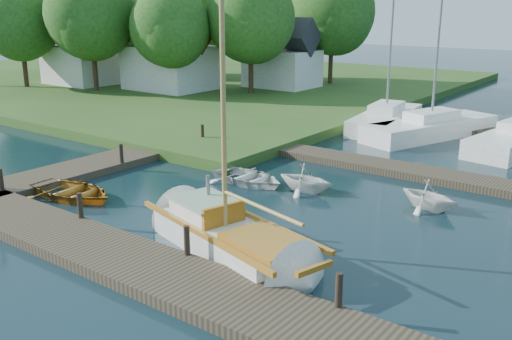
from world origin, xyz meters
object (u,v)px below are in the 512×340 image
Objects in this scene: mooring_post_0 at (1,180)px; house_a at (171,56)px; dinghy at (72,188)px; tree_4 at (204,8)px; marina_boat_0 at (386,118)px; tree_6 at (44,17)px; house_c at (282,60)px; tender_b at (306,176)px; tree_7 at (333,11)px; house_b at (83,55)px; tree_5 at (123,19)px; mooring_post_1 at (80,205)px; mooring_post_3 at (339,290)px; tender_a at (248,175)px; tree_3 at (251,17)px; tree_1 at (91,13)px; tree_0 at (20,20)px; tree_2 at (171,26)px; mooring_post_2 at (187,240)px; tender_d at (429,193)px; mooring_post_4 at (121,153)px; mooring_post_5 at (202,133)px; marina_boat_1 at (431,126)px; sailboat at (233,241)px.

mooring_post_0 is 24.54m from house_a.
tree_4 is (-16.44, 25.54, 6.01)m from dinghy.
tree_6 is at bearing 79.50° from marina_boat_0.
marina_boat_0 is at bearing -31.64° from house_c.
tender_b is 0.22× the size of tree_4.
house_b is at bearing -143.02° from tree_7.
tender_b is at bearing -30.27° from tree_5.
tree_4 is at bearing 125.08° from mooring_post_1.
tender_a is (-7.65, 6.69, -0.37)m from mooring_post_3.
tree_6 reaches higher than mooring_post_1.
tree_4 is at bearing 153.43° from tree_3.
mooring_post_0 is 31.85m from tree_7.
tree_1 reaches higher than mooring_post_0.
tree_0 is 1.06× the size of tree_2.
house_b is at bearing 147.22° from mooring_post_2.
tender_d is at bearing -44.93° from house_c.
mooring_post_4 reaches higher than dinghy.
mooring_post_4 is at bearing -55.78° from tree_4.
mooring_post_0 is 10.01m from mooring_post_5.
dinghy is at bearing -40.12° from tree_1.
tree_2 reaches higher than mooring_post_1.
marina_boat_0 is 1.00× the size of marina_boat_1.
mooring_post_4 is 9.67m from sailboat.
mooring_post_4 and mooring_post_5 have the same top height.
tender_d is 11.39m from marina_boat_1.
tree_4 is (-23.03, 8.30, 5.80)m from marina_boat_1.
tree_1 is at bearing -130.60° from tree_7.
tender_a is at bearing -45.02° from tree_4.
tree_1 is at bearing -135.14° from house_c.
tree_1 is at bearing 18.44° from tree_0.
tender_d is at bearing -73.50° from tender_a.
mooring_post_4 is 33.51m from tree_6.
house_c is 5.79m from tree_7.
mooring_post_2 is (4.50, 0.00, 0.00)m from mooring_post_1.
house_a is 0.81× the size of tree_2.
tree_2 is (-12.44, 17.54, 4.89)m from dinghy.
tree_2 is 0.97× the size of tree_5.
tender_b reaches higher than mooring_post_2.
tender_a is at bearing 78.61° from mooring_post_1.
tree_7 reaches higher than house_b.
tender_d is 0.23× the size of tree_1.
mooring_post_1 is 0.23× the size of dinghy.
tree_7 is at bearing 21.80° from tree_4.
house_c reaches higher than tender_a.
mooring_post_5 is 0.13× the size of house_a.
sailboat is at bearing -176.16° from marina_boat_0.
tender_a is 23.88m from house_c.
house_b is 0.71× the size of tree_5.
dinghy is at bearing -53.46° from house_a.
dinghy is at bearing 167.92° from mooring_post_2.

